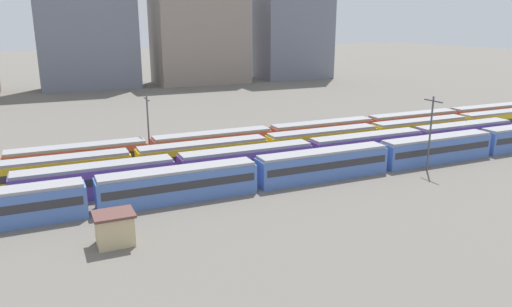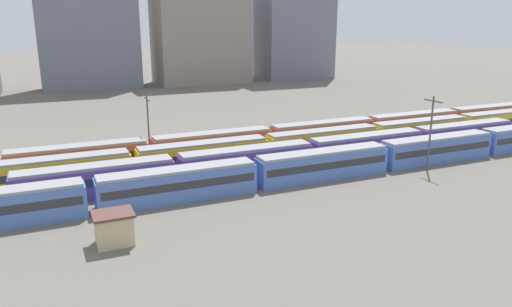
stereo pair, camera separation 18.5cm
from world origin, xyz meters
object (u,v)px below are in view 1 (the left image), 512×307
at_px(catenary_pole_1, 148,123).
at_px(train_track_1, 310,153).
at_px(train_track_0, 323,164).
at_px(catenary_pole_0, 430,130).
at_px(train_track_2, 323,141).
at_px(signal_hut, 115,228).
at_px(train_track_3, 322,133).

bearing_deg(catenary_pole_1, train_track_1, -35.38).
distance_m(train_track_0, catenary_pole_0, 15.52).
distance_m(train_track_2, signal_hut, 38.61).
bearing_deg(catenary_pole_1, train_track_3, -6.68).
bearing_deg(train_track_2, train_track_1, -135.40).
bearing_deg(signal_hut, train_track_0, 17.49).
bearing_deg(train_track_3, train_track_1, -129.06).
height_order(train_track_2, train_track_3, same).
bearing_deg(train_track_3, train_track_0, -121.48).
bearing_deg(train_track_0, train_track_2, 58.44).
relative_size(train_track_2, signal_hut, 26.00).
relative_size(catenary_pole_0, catenary_pole_1, 1.08).
xyz_separation_m(train_track_3, catenary_pole_0, (5.28, -18.31, 3.68)).
height_order(train_track_0, signal_hut, train_track_0).
relative_size(catenary_pole_0, signal_hut, 2.80).
bearing_deg(train_track_3, catenary_pole_1, 173.32).
bearing_deg(train_track_0, train_track_1, 77.89).
distance_m(train_track_2, catenary_pole_1, 26.10).
relative_size(train_track_0, signal_hut, 26.00).
bearing_deg(catenary_pole_0, signal_hut, -172.05).
bearing_deg(train_track_2, train_track_0, -121.56).
distance_m(train_track_1, catenary_pole_1, 23.78).
relative_size(train_track_3, catenary_pole_1, 10.01).
bearing_deg(train_track_0, catenary_pole_0, -10.34).
xyz_separation_m(train_track_1, train_track_3, (8.44, 10.40, 0.00)).
xyz_separation_m(train_track_2, train_track_3, (3.17, 5.20, 0.00)).
distance_m(train_track_1, signal_hut, 31.52).
height_order(train_track_3, catenary_pole_0, catenary_pole_0).
xyz_separation_m(train_track_1, catenary_pole_0, (13.72, -7.91, 3.68)).
xyz_separation_m(train_track_3, catenary_pole_1, (-27.64, 3.24, 3.31)).
bearing_deg(catenary_pole_1, catenary_pole_0, -33.20).
height_order(train_track_1, signal_hut, train_track_1).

